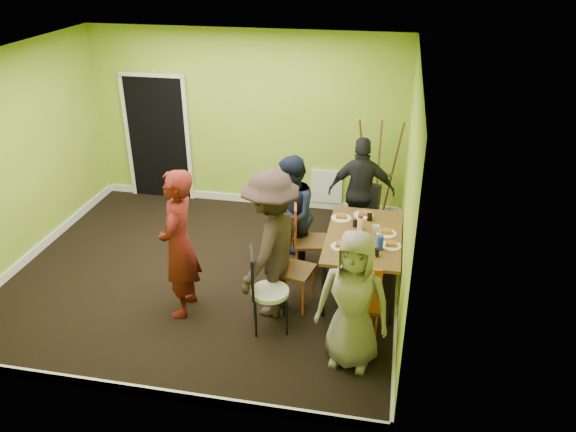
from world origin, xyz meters
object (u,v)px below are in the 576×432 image
at_px(chair_bentwood, 264,286).
at_px(person_front_end, 353,300).
at_px(chair_left_far, 304,235).
at_px(orange_bottle, 362,227).
at_px(chair_back_end, 365,203).
at_px(chair_front_end, 360,299).
at_px(thermos, 360,225).
at_px(easel, 378,173).
at_px(person_left_far, 291,214).
at_px(blue_bottle, 380,243).
at_px(dining_table, 364,239).
at_px(chair_left_near, 288,262).
at_px(person_standing, 179,244).
at_px(person_back_end, 361,192).
at_px(person_left_near, 271,245).

height_order(chair_bentwood, person_front_end, person_front_end).
xyz_separation_m(chair_left_far, orange_bottle, (0.73, -0.06, 0.22)).
distance_m(chair_left_far, orange_bottle, 0.76).
distance_m(chair_back_end, chair_front_end, 2.20).
relative_size(thermos, person_front_end, 0.14).
distance_m(chair_back_end, easel, 0.80).
bearing_deg(person_left_far, blue_bottle, 52.18).
height_order(chair_back_end, person_front_end, person_front_end).
bearing_deg(easel, orange_bottle, -93.60).
distance_m(dining_table, chair_left_near, 0.98).
distance_m(person_standing, person_back_end, 2.81).
height_order(chair_left_near, chair_bentwood, chair_left_near).
distance_m(chair_left_far, chair_bentwood, 1.24).
relative_size(dining_table, person_standing, 0.84).
height_order(chair_left_far, person_standing, person_standing).
relative_size(chair_bentwood, orange_bottle, 12.91).
relative_size(chair_back_end, person_left_far, 0.60).
distance_m(dining_table, chair_bentwood, 1.44).
bearing_deg(person_left_far, person_front_end, 20.00).
distance_m(dining_table, person_standing, 2.21).
xyz_separation_m(easel, person_standing, (-2.09, -2.75, 0.07)).
distance_m(blue_bottle, person_standing, 2.30).
xyz_separation_m(chair_left_far, blue_bottle, (0.97, -0.51, 0.27)).
height_order(dining_table, chair_front_end, chair_front_end).
height_order(chair_back_end, thermos, thermos).
distance_m(chair_back_end, person_back_end, 0.17).
distance_m(chair_left_near, chair_bentwood, 0.55).
height_order(easel, thermos, easel).
bearing_deg(chair_left_near, dining_table, 131.45).
xyz_separation_m(chair_left_near, easel, (0.91, 2.36, 0.25)).
bearing_deg(person_back_end, chair_left_far, 52.44).
height_order(orange_bottle, person_standing, person_standing).
bearing_deg(chair_front_end, chair_left_near, 138.26).
bearing_deg(chair_front_end, chair_bentwood, 168.13).
bearing_deg(person_standing, chair_left_near, 104.74).
bearing_deg(orange_bottle, person_left_far, 168.62).
height_order(blue_bottle, person_left_far, person_left_far).
distance_m(blue_bottle, person_left_near, 1.26).
xyz_separation_m(dining_table, chair_bentwood, (-1.02, -1.01, -0.15)).
bearing_deg(chair_bentwood, chair_back_end, 139.15).
bearing_deg(person_front_end, chair_front_end, 88.16).
xyz_separation_m(chair_back_end, thermos, (0.01, -1.06, 0.20)).
bearing_deg(orange_bottle, person_back_end, 94.55).
bearing_deg(thermos, person_back_end, 93.35).
distance_m(blue_bottle, person_left_far, 1.33).
height_order(chair_bentwood, blue_bottle, chair_bentwood).
xyz_separation_m(chair_left_near, chair_bentwood, (-0.17, -0.53, -0.02)).
bearing_deg(easel, thermos, -93.90).
relative_size(person_left_far, person_left_near, 0.88).
xyz_separation_m(dining_table, person_back_end, (-0.13, 1.19, 0.10)).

